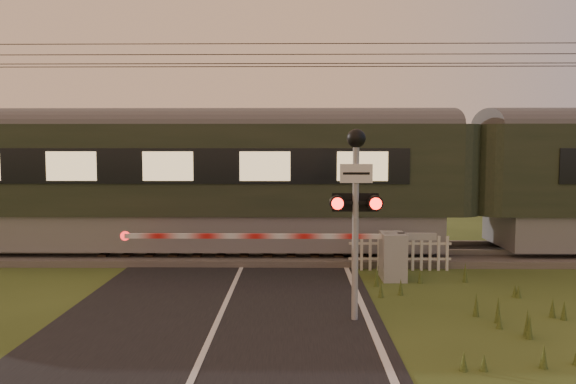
{
  "coord_description": "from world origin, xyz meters",
  "views": [
    {
      "loc": [
        1.41,
        -9.68,
        3.18
      ],
      "look_at": [
        1.24,
        3.2,
        2.14
      ],
      "focal_mm": 35.0,
      "sensor_mm": 36.0,
      "label": 1
    }
  ],
  "objects_px": {
    "boom_gate": "(376,253)",
    "picket_fence": "(400,253)",
    "crossing_signal": "(356,190)",
    "train": "(467,179)"
  },
  "relations": [
    {
      "from": "train",
      "to": "picket_fence",
      "type": "height_order",
      "value": "train"
    },
    {
      "from": "boom_gate",
      "to": "crossing_signal",
      "type": "xyz_separation_m",
      "value": [
        -0.86,
        -3.24,
        1.77
      ]
    },
    {
      "from": "boom_gate",
      "to": "picket_fence",
      "type": "xyz_separation_m",
      "value": [
        0.75,
        0.95,
        -0.18
      ]
    },
    {
      "from": "crossing_signal",
      "to": "boom_gate",
      "type": "bearing_deg",
      "value": 75.1
    },
    {
      "from": "train",
      "to": "boom_gate",
      "type": "distance_m",
      "value": 4.44
    },
    {
      "from": "crossing_signal",
      "to": "train",
      "type": "bearing_deg",
      "value": 57.58
    },
    {
      "from": "crossing_signal",
      "to": "picket_fence",
      "type": "xyz_separation_m",
      "value": [
        1.61,
        4.19,
        -1.95
      ]
    },
    {
      "from": "train",
      "to": "picket_fence",
      "type": "relative_size",
      "value": 16.1
    },
    {
      "from": "train",
      "to": "crossing_signal",
      "type": "height_order",
      "value": "train"
    },
    {
      "from": "train",
      "to": "boom_gate",
      "type": "relative_size",
      "value": 5.59
    }
  ]
}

